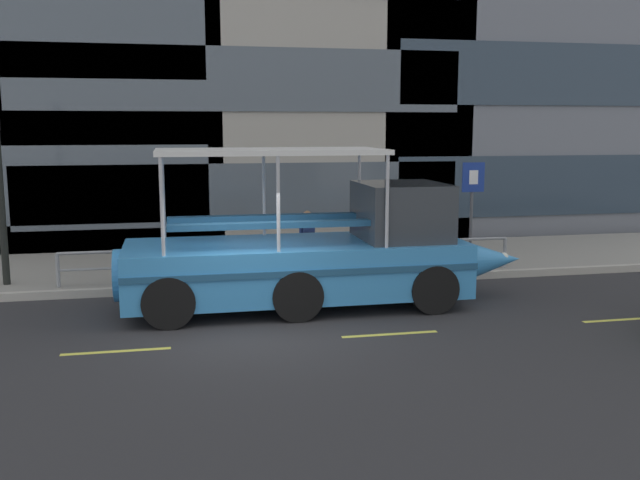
# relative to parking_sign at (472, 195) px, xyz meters

# --- Properties ---
(ground_plane) EXTENTS (120.00, 120.00, 0.00)m
(ground_plane) POSITION_rel_parking_sign_xyz_m (-6.21, -4.17, -1.97)
(ground_plane) COLOR #2B2B2D
(sidewalk) EXTENTS (32.00, 4.80, 0.18)m
(sidewalk) POSITION_rel_parking_sign_xyz_m (-6.21, 1.43, -1.88)
(sidewalk) COLOR gray
(sidewalk) RESTS_ON ground_plane
(curb_edge) EXTENTS (32.00, 0.18, 0.18)m
(curb_edge) POSITION_rel_parking_sign_xyz_m (-6.21, -1.06, -1.88)
(curb_edge) COLOR #B2ADA3
(curb_edge) RESTS_ON ground_plane
(lane_centreline) EXTENTS (25.80, 0.12, 0.01)m
(lane_centreline) POSITION_rel_parking_sign_xyz_m (-6.21, -5.13, -1.97)
(lane_centreline) COLOR #DBD64C
(lane_centreline) RESTS_ON ground_plane
(curb_guardrail) EXTENTS (10.86, 0.09, 0.79)m
(curb_guardrail) POSITION_rel_parking_sign_xyz_m (-4.77, -0.72, -1.26)
(curb_guardrail) COLOR gray
(curb_guardrail) RESTS_ON sidewalk
(parking_sign) EXTENTS (0.60, 0.12, 2.64)m
(parking_sign) POSITION_rel_parking_sign_xyz_m (0.00, 0.00, 0.00)
(parking_sign) COLOR #4C4F54
(parking_sign) RESTS_ON sidewalk
(duck_tour_boat) EXTENTS (8.70, 2.48, 3.29)m
(duck_tour_boat) POSITION_rel_parking_sign_xyz_m (-4.60, -2.82, -0.90)
(duck_tour_boat) COLOR #388CD1
(duck_tour_boat) RESTS_ON ground_plane
(pedestrian_near_bow) EXTENTS (0.51, 0.24, 1.78)m
(pedestrian_near_bow) POSITION_rel_parking_sign_xyz_m (-1.03, 0.59, -0.72)
(pedestrian_near_bow) COLOR #1E2338
(pedestrian_near_bow) RESTS_ON sidewalk
(pedestrian_mid_left) EXTENTS (0.42, 0.24, 1.50)m
(pedestrian_mid_left) POSITION_rel_parking_sign_xyz_m (-4.37, -0.07, -0.88)
(pedestrian_mid_left) COLOR #1E2338
(pedestrian_mid_left) RESTS_ON sidewalk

